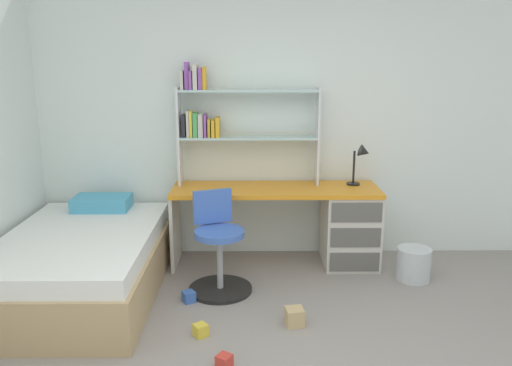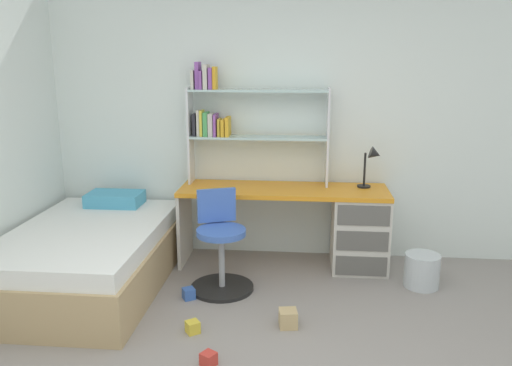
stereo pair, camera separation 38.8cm
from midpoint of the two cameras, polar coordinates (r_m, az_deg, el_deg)
room_shell at (r=3.73m, az=-18.08°, el=4.40°), size 5.46×5.90×2.60m
desk at (r=4.73m, az=5.79°, el=-4.27°), size 1.86×0.56×0.72m
bookshelf_hutch at (r=4.68m, az=-5.64°, el=7.39°), size 1.28×0.22×1.10m
desk_lamp at (r=4.69m, az=9.38°, el=2.70°), size 0.20×0.17×0.38m
swivel_chair at (r=4.22m, az=-6.84°, el=-7.70°), size 0.52×0.52×0.81m
bed_platform at (r=4.44m, az=-21.26°, el=-8.38°), size 1.20×1.84×0.64m
waste_bin at (r=4.60m, az=14.82°, el=-8.74°), size 0.29×0.29×0.28m
toy_block_blue_0 at (r=4.16m, az=-10.22°, el=-12.40°), size 0.12×0.12×0.09m
toy_block_red_1 at (r=3.35m, az=-7.07°, el=-19.17°), size 0.12×0.12×0.08m
toy_block_yellow_2 at (r=3.70m, az=-9.30°, el=-15.92°), size 0.12×0.12×0.09m
toy_block_natural_3 at (r=3.77m, az=1.28°, el=-14.71°), size 0.14×0.14×0.12m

